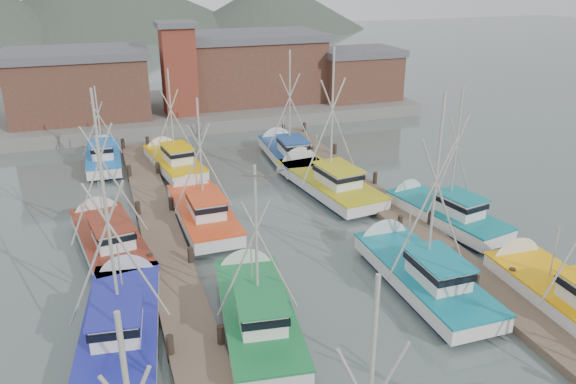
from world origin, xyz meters
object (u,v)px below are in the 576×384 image
object	(u,v)px
lookout_tower	(179,68)
boat_12	(172,161)
boat_4	(256,309)
boat_8	(201,210)

from	to	relation	value
lookout_tower	boat_12	xyz separation A→B (m)	(-2.71, -12.37, -4.87)
lookout_tower	boat_12	bearing A→B (deg)	-102.34
lookout_tower	boat_12	size ratio (longest dim) A/B	0.95
boat_4	boat_12	size ratio (longest dim) A/B	1.07
lookout_tower	boat_4	distance (m)	33.95
boat_4	boat_8	xyz separation A→B (m)	(-0.24, 11.16, 0.00)
lookout_tower	boat_8	world-z (taller)	lookout_tower
boat_12	lookout_tower	bearing A→B (deg)	69.37
boat_4	boat_12	world-z (taller)	boat_12
boat_8	boat_12	distance (m)	10.00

